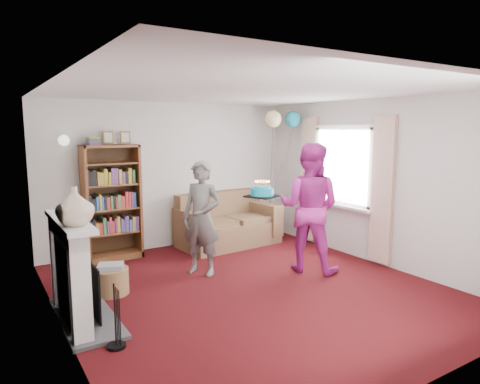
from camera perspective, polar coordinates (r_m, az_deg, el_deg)
ground at (r=5.66m, az=1.38°, el=-12.78°), size 5.00×5.00×0.00m
wall_back at (r=7.54m, az=-9.17°, el=2.21°), size 4.50×0.02×2.50m
wall_left at (r=4.52m, az=-23.23°, el=-2.40°), size 0.02×5.00×2.50m
wall_right at (r=6.84m, az=17.41°, el=1.32°), size 0.02×5.00×2.50m
ceiling at (r=5.30m, az=1.47°, el=13.37°), size 4.50×5.00×0.01m
fireplace at (r=4.91m, az=-21.08°, el=-10.36°), size 0.55×1.80×1.12m
window_bay at (r=7.21m, az=13.49°, el=1.44°), size 0.14×2.02×2.20m
wall_sconce at (r=6.87m, az=-22.44°, el=6.38°), size 0.16×0.23×0.16m
bookcase at (r=7.04m, az=-16.80°, el=-1.43°), size 0.86×0.42×2.02m
sofa at (r=7.69m, az=-1.78°, el=-4.42°), size 1.74×0.92×0.92m
wicker_basket at (r=5.68m, az=-16.80°, el=-11.20°), size 0.43×0.43×0.38m
person_striped at (r=6.04m, az=-5.13°, el=-3.48°), size 0.65×0.70×1.61m
person_magenta at (r=6.23m, az=9.24°, el=-2.04°), size 1.09×1.14×1.86m
birthday_cake at (r=5.92m, az=2.97°, el=-0.00°), size 0.39×0.39×0.22m
balloons at (r=7.72m, az=5.78°, el=9.62°), size 0.73×0.29×1.70m
mantel_vase at (r=4.39m, az=-21.16°, el=-1.79°), size 0.37×0.37×0.37m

